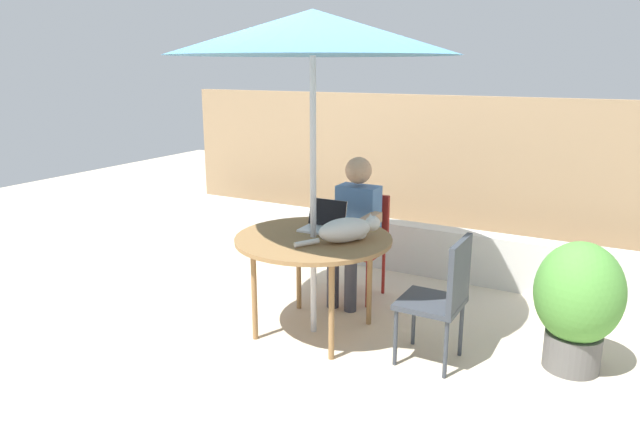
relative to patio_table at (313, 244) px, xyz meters
The scene contains 11 objects.
ground_plane 0.69m from the patio_table, ahead, with size 14.00×14.00×0.00m, color beige.
fence_back 2.36m from the patio_table, 90.00° to the left, with size 5.82×0.08×1.64m, color #937756.
planter_wall_low 1.66m from the patio_table, 90.00° to the left, with size 5.23×0.20×0.47m, color beige.
patio_table is the anchor object (origin of this frame).
patio_umbrella 1.46m from the patio_table, ahead, with size 1.96×1.96×2.29m.
chair_occupied 0.87m from the patio_table, 90.00° to the left, with size 0.40×0.40×0.87m.
chair_empty 0.99m from the patio_table, ahead, with size 0.41×0.41×0.87m.
person_seated 0.69m from the patio_table, 90.00° to the left, with size 0.48×0.48×1.21m.
laptop 0.25m from the patio_table, 96.61° to the left, with size 0.31×0.26×0.21m.
cat 0.30m from the patio_table, ahead, with size 0.44×0.54×0.17m.
potted_plant_near_fence 1.80m from the patio_table, 10.97° to the left, with size 0.55×0.55×0.86m.
Camera 1 is at (1.95, -3.46, 1.94)m, focal length 32.40 mm.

